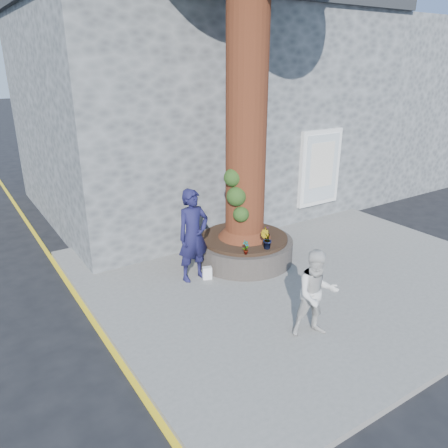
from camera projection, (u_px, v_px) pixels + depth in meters
ground at (270, 310)px, 8.60m from camera, size 120.00×120.00×0.00m
pavement at (293, 270)px, 10.13m from camera, size 9.00×8.00×0.12m
yellow_line at (102, 335)px, 7.82m from camera, size 0.10×30.00×0.01m
stone_shop at (196, 108)px, 14.42m from camera, size 10.30×8.30×6.30m
neighbour_shop at (359, 101)px, 18.58m from camera, size 6.00×8.00×6.00m
planter at (244, 248)px, 10.43m from camera, size 2.30×2.30×0.60m
man at (193, 235)px, 9.26m from camera, size 0.77×0.54×2.03m
woman at (316, 294)px, 7.39m from camera, size 0.94×0.85×1.58m
shopping_bag at (207, 273)px, 9.54m from camera, size 0.23×0.18×0.28m
plant_a at (246, 247)px, 9.31m from camera, size 0.20×0.16×0.32m
plant_b at (266, 239)px, 9.57m from camera, size 0.33×0.33×0.43m
plant_c at (266, 233)px, 10.06m from camera, size 0.26×0.26×0.33m
plant_d at (252, 214)px, 11.38m from camera, size 0.35×0.36×0.30m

